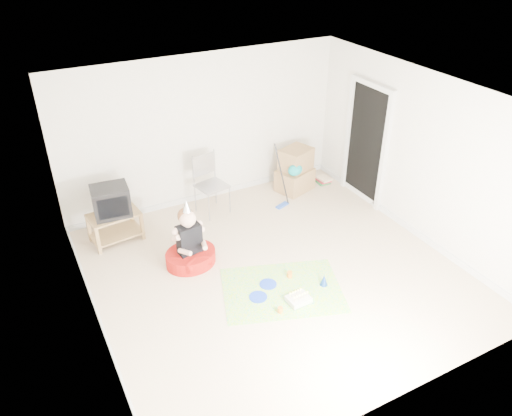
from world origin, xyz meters
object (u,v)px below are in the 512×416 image
tv_stand (115,225)px  cardboard_boxes (295,171)px  crt_tv (111,201)px  seated_woman (190,250)px  birthday_cake (298,300)px  folding_chair (212,186)px

tv_stand → cardboard_boxes: bearing=1.9°
crt_tv → seated_woman: (0.81, -1.12, -0.48)m
cardboard_boxes → birthday_cake: size_ratio=2.60×
seated_woman → birthday_cake: seated_woman is taller
cardboard_boxes → seated_woman: (-2.56, -1.24, -0.15)m
folding_chair → seated_woman: 1.51m
folding_chair → birthday_cake: 2.72m
folding_chair → seated_woman: seated_woman is taller
tv_stand → seated_woman: seated_woman is taller
birthday_cake → seated_woman: bearing=123.0°
crt_tv → folding_chair: folding_chair is taller
crt_tv → folding_chair: bearing=8.0°
seated_woman → birthday_cake: 1.77m
tv_stand → crt_tv: (0.00, -0.00, 0.43)m
tv_stand → birthday_cake: 3.15m
seated_woman → folding_chair: bearing=53.7°
cardboard_boxes → seated_woman: seated_woman is taller
folding_chair → crt_tv: bearing=-177.4°
cardboard_boxes → birthday_cake: bearing=-120.6°
crt_tv → birthday_cake: 3.21m
seated_woman → tv_stand: bearing=125.9°
cardboard_boxes → seated_woman: size_ratio=0.74×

